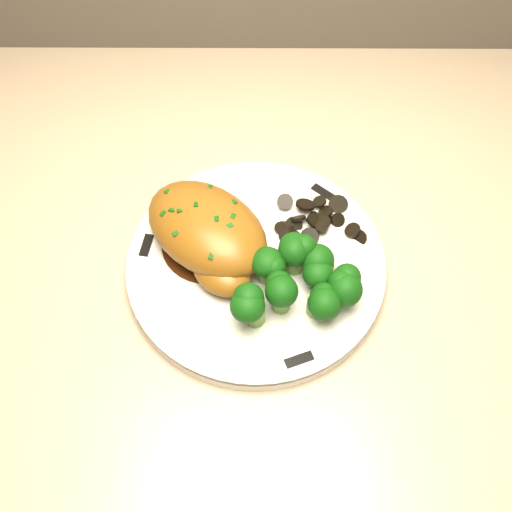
{
  "coord_description": "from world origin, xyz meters",
  "views": [
    {
      "loc": [
        -0.43,
        1.34,
        1.36
      ],
      "look_at": [
        -0.44,
        1.66,
        0.86
      ],
      "focal_mm": 45.0,
      "sensor_mm": 36.0,
      "label": 1
    }
  ],
  "objects_px": {
    "counter": "(446,403)",
    "plate": "(256,266)",
    "broccoli_florets": "(298,281)",
    "chicken_breast": "(209,233)"
  },
  "relations": [
    {
      "from": "chicken_breast",
      "to": "counter",
      "type": "bearing_deg",
      "value": 41.19
    },
    {
      "from": "plate",
      "to": "counter",
      "type": "bearing_deg",
      "value": 2.7
    },
    {
      "from": "broccoli_florets",
      "to": "plate",
      "type": "bearing_deg",
      "value": 136.98
    },
    {
      "from": "counter",
      "to": "plate",
      "type": "distance_m",
      "value": 0.51
    },
    {
      "from": "counter",
      "to": "broccoli_florets",
      "type": "xyz_separation_m",
      "value": [
        -0.25,
        -0.05,
        0.45
      ]
    },
    {
      "from": "plate",
      "to": "broccoli_florets",
      "type": "bearing_deg",
      "value": -43.02
    },
    {
      "from": "plate",
      "to": "broccoli_florets",
      "type": "xyz_separation_m",
      "value": [
        0.04,
        -0.03,
        0.03
      ]
    },
    {
      "from": "counter",
      "to": "chicken_breast",
      "type": "height_order",
      "value": "counter"
    },
    {
      "from": "chicken_breast",
      "to": "broccoli_florets",
      "type": "xyz_separation_m",
      "value": [
        0.08,
        -0.05,
        -0.0
      ]
    },
    {
      "from": "counter",
      "to": "broccoli_florets",
      "type": "relative_size",
      "value": 18.56
    }
  ]
}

